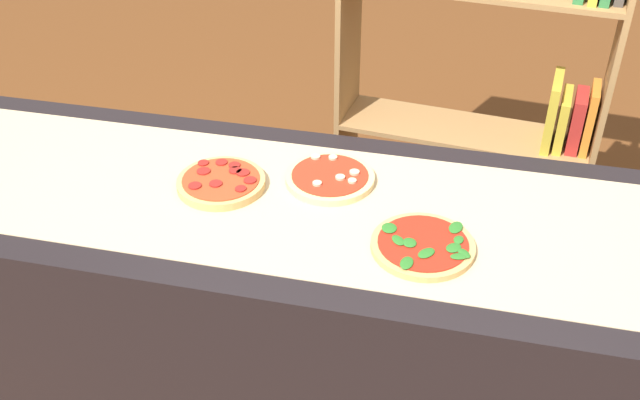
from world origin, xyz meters
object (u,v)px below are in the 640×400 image
(pizza_pepperoni_0, at_px, (221,182))
(bookshelf, at_px, (502,83))
(pizza_spinach_2, at_px, (423,245))
(pizza_mushroom_1, at_px, (330,178))

(pizza_pepperoni_0, distance_m, bookshelf, 1.22)
(bookshelf, bearing_deg, pizza_spinach_2, -97.98)
(pizza_pepperoni_0, distance_m, pizza_mushroom_1, 0.28)
(pizza_mushroom_1, xyz_separation_m, bookshelf, (0.42, 0.92, -0.13))
(pizza_pepperoni_0, xyz_separation_m, pizza_mushroom_1, (0.26, 0.08, -0.00))
(bookshelf, bearing_deg, pizza_pepperoni_0, -124.42)
(pizza_mushroom_1, bearing_deg, bookshelf, 65.22)
(pizza_pepperoni_0, relative_size, bookshelf, 0.13)
(pizza_mushroom_1, distance_m, bookshelf, 1.02)
(pizza_pepperoni_0, height_order, pizza_spinach_2, pizza_pepperoni_0)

